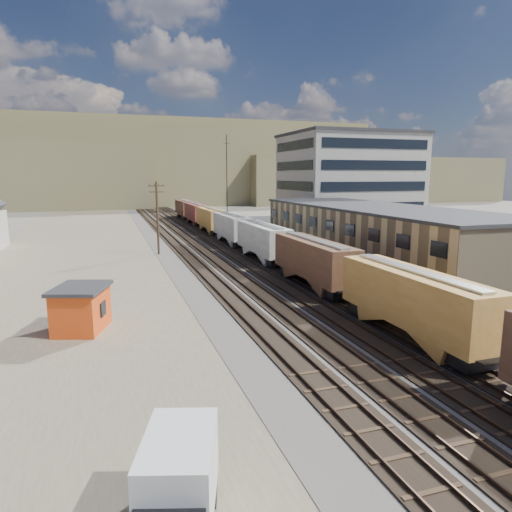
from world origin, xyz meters
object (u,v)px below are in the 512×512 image
object	(u,v)px
box_truck	(176,496)
maintenance_shed	(81,308)
parked_car_blue	(398,241)
utility_pole_north	(157,216)
freight_train	(246,232)

from	to	relation	value
box_truck	maintenance_shed	distance (m)	21.26
box_truck	parked_car_blue	bearing A→B (deg)	49.04
utility_pole_north	freight_train	bearing A→B (deg)	-4.57
utility_pole_north	box_truck	distance (m)	51.64
box_truck	freight_train	bearing A→B (deg)	70.94
utility_pole_north	maintenance_shed	bearing A→B (deg)	-105.88
utility_pole_north	box_truck	size ratio (longest dim) A/B	1.70
box_truck	maintenance_shed	world-z (taller)	maintenance_shed
box_truck	utility_pole_north	bearing A→B (deg)	84.36
box_truck	maintenance_shed	xyz separation A→B (m)	(-3.55, 20.96, 0.13)
maintenance_shed	box_truck	bearing A→B (deg)	-80.38
freight_train	box_truck	distance (m)	53.20
utility_pole_north	maintenance_shed	distance (m)	31.71
freight_train	parked_car_blue	size ratio (longest dim) A/B	22.11
freight_train	utility_pole_north	xyz separation A→B (m)	(-12.30, 0.98, 2.50)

